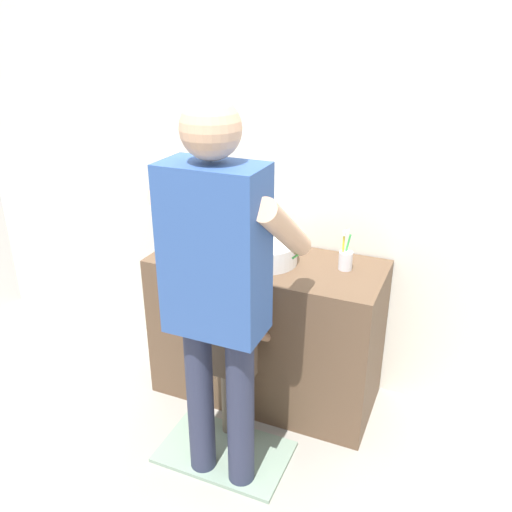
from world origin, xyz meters
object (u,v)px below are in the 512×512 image
soap_bottle (217,237)px  adult_parent (218,275)px  child_toddler (236,354)px  toothbrush_cup (345,259)px

soap_bottle → adult_parent: 0.80m
soap_bottle → child_toddler: (0.32, -0.45, -0.40)m
toothbrush_cup → soap_bottle: 0.72m
child_toddler → adult_parent: bearing=-79.5°
child_toddler → adult_parent: size_ratio=0.48×
toothbrush_cup → soap_bottle: (-0.72, -0.01, 0.01)m
adult_parent → soap_bottle: bearing=117.8°
child_toddler → adult_parent: (0.05, -0.25, 0.55)m
toothbrush_cup → soap_bottle: toothbrush_cup is taller
soap_bottle → child_toddler: size_ratio=0.19×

